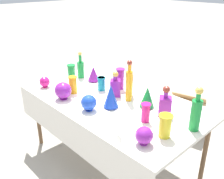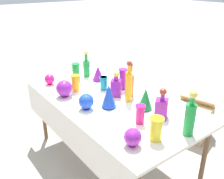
# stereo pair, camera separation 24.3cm
# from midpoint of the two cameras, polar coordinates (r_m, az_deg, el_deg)

# --- Properties ---
(ground_plane) EXTENTS (40.00, 40.00, 0.00)m
(ground_plane) POSITION_cam_midpoint_polar(r_m,az_deg,el_deg) (2.89, 2.50, -15.85)
(ground_plane) COLOR #A0998C
(display_table) EXTENTS (1.87, 1.03, 0.76)m
(display_table) POSITION_cam_midpoint_polar(r_m,az_deg,el_deg) (2.48, 2.11, -3.62)
(display_table) COLOR white
(display_table) RESTS_ON ground
(tall_bottle_0) EXTENTS (0.08, 0.08, 0.32)m
(tall_bottle_0) POSITION_cam_midpoint_polar(r_m,az_deg,el_deg) (3.01, -3.55, 5.10)
(tall_bottle_0) COLOR #198C38
(tall_bottle_0) RESTS_ON display_table
(tall_bottle_1) EXTENTS (0.06, 0.06, 0.41)m
(tall_bottle_1) POSITION_cam_midpoint_polar(r_m,az_deg,el_deg) (2.37, 6.76, 1.14)
(tall_bottle_1) COLOR orange
(tall_bottle_1) RESTS_ON display_table
(tall_bottle_2) EXTENTS (0.08, 0.08, 0.37)m
(tall_bottle_2) POSITION_cam_midpoint_polar(r_m,az_deg,el_deg) (1.98, 20.85, -5.89)
(tall_bottle_2) COLOR #198C38
(tall_bottle_2) RESTS_ON display_table
(tall_bottle_3) EXTENTS (0.07, 0.07, 0.35)m
(tall_bottle_3) POSITION_cam_midpoint_polar(r_m,az_deg,el_deg) (2.49, 7.02, 1.19)
(tall_bottle_3) COLOR orange
(tall_bottle_3) RESTS_ON display_table
(square_decanter_0) EXTENTS (0.14, 0.14, 0.26)m
(square_decanter_0) POSITION_cam_midpoint_polar(r_m,az_deg,el_deg) (2.50, 3.72, 0.68)
(square_decanter_0) COLOR purple
(square_decanter_0) RESTS_ON display_table
(square_decanter_1) EXTENTS (0.15, 0.15, 0.27)m
(square_decanter_1) POSITION_cam_midpoint_polar(r_m,az_deg,el_deg) (2.16, 14.48, -3.91)
(square_decanter_1) COLOR purple
(square_decanter_1) RESTS_ON display_table
(slender_vase_0) EXTENTS (0.09, 0.09, 0.23)m
(slender_vase_0) POSITION_cam_midpoint_polar(r_m,az_deg,el_deg) (2.82, -5.79, 3.79)
(slender_vase_0) COLOR #198C38
(slender_vase_0) RESTS_ON display_table
(slender_vase_1) EXTENTS (0.08, 0.08, 0.16)m
(slender_vase_1) POSITION_cam_midpoint_polar(r_m,az_deg,el_deg) (2.05, 9.85, -5.54)
(slender_vase_1) COLOR #C61972
(slender_vase_1) RESTS_ON display_table
(slender_vase_2) EXTENTS (0.09, 0.09, 0.18)m
(slender_vase_2) POSITION_cam_midpoint_polar(r_m,az_deg,el_deg) (2.61, -5.79, 1.51)
(slender_vase_2) COLOR orange
(slender_vase_2) RESTS_ON display_table
(slender_vase_3) EXTENTS (0.09, 0.09, 0.23)m
(slender_vase_3) POSITION_cam_midpoint_polar(r_m,az_deg,el_deg) (2.65, 5.13, 2.46)
(slender_vase_3) COLOR purple
(slender_vase_3) RESTS_ON display_table
(slender_vase_4) EXTENTS (0.11, 0.11, 0.18)m
(slender_vase_4) POSITION_cam_midpoint_polar(r_m,az_deg,el_deg) (1.88, 13.80, -8.66)
(slender_vase_4) COLOR yellow
(slender_vase_4) RESTS_ON display_table
(slender_vase_5) EXTENTS (0.09, 0.09, 0.15)m
(slender_vase_5) POSITION_cam_midpoint_polar(r_m,az_deg,el_deg) (2.64, 0.71, 1.49)
(slender_vase_5) COLOR teal
(slender_vase_5) RESTS_ON display_table
(fluted_vase_0) EXTENTS (0.14, 0.14, 0.23)m
(fluted_vase_0) POSITION_cam_midpoint_polar(r_m,az_deg,el_deg) (2.26, 2.33, -1.50)
(fluted_vase_0) COLOR blue
(fluted_vase_0) RESTS_ON display_table
(fluted_vase_1) EXTENTS (0.13, 0.13, 0.18)m
(fluted_vase_1) POSITION_cam_midpoint_polar(r_m,az_deg,el_deg) (2.88, -0.79, 3.75)
(fluted_vase_1) COLOR purple
(fluted_vase_1) RESTS_ON display_table
(fluted_vase_2) EXTENTS (0.13, 0.13, 0.21)m
(fluted_vase_2) POSITION_cam_midpoint_polar(r_m,az_deg,el_deg) (2.27, 10.70, -2.08)
(fluted_vase_2) COLOR #198C38
(fluted_vase_2) RESTS_ON display_table
(round_bowl_0) EXTENTS (0.14, 0.14, 0.15)m
(round_bowl_0) POSITION_cam_midpoint_polar(r_m,az_deg,el_deg) (2.25, -2.86, -2.81)
(round_bowl_0) COLOR blue
(round_bowl_0) RESTS_ON display_table
(round_bowl_1) EXTENTS (0.11, 0.11, 0.12)m
(round_bowl_1) POSITION_cam_midpoint_polar(r_m,az_deg,el_deg) (2.84, -11.73, 2.25)
(round_bowl_1) COLOR #C61972
(round_bowl_1) RESTS_ON display_table
(round_bowl_2) EXTENTS (0.17, 0.17, 0.17)m
(round_bowl_2) POSITION_cam_midpoint_polar(r_m,az_deg,el_deg) (2.50, -8.16, 0.19)
(round_bowl_2) COLOR purple
(round_bowl_2) RESTS_ON display_table
(round_bowl_3) EXTENTS (0.13, 0.13, 0.14)m
(round_bowl_3) POSITION_cam_midpoint_polar(r_m,az_deg,el_deg) (1.80, 8.70, -10.83)
(round_bowl_3) COLOR purple
(round_bowl_3) RESTS_ON display_table
(price_tag_left) EXTENTS (0.06, 0.02, 0.05)m
(price_tag_left) POSITION_cam_midpoint_polar(r_m,az_deg,el_deg) (1.84, 3.06, -11.36)
(price_tag_left) COLOR white
(price_tag_left) RESTS_ON display_table
(price_tag_center) EXTENTS (0.05, 0.03, 0.04)m
(price_tag_center) POSITION_cam_midpoint_polar(r_m,az_deg,el_deg) (2.64, -12.36, -0.52)
(price_tag_center) COLOR white
(price_tag_center) RESTS_ON display_table
(cardboard_box_behind_left) EXTENTS (0.57, 0.50, 0.47)m
(cardboard_box_behind_left) POSITION_cam_midpoint_polar(r_m,az_deg,el_deg) (3.39, 19.18, -6.69)
(cardboard_box_behind_left) COLOR tan
(cardboard_box_behind_left) RESTS_ON ground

